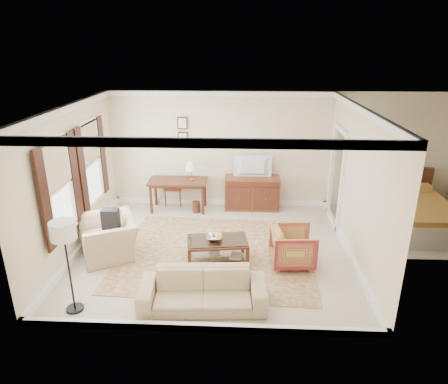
# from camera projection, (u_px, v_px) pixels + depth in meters

# --- Properties ---
(room_shell) EXTENTS (5.51, 5.01, 2.91)m
(room_shell) POSITION_uv_depth(u_px,v_px,m) (212.00, 130.00, 7.31)
(room_shell) COLOR beige
(room_shell) RESTS_ON ground
(annex_bedroom) EXTENTS (3.00, 2.70, 2.90)m
(annex_bedroom) POSITION_uv_depth(u_px,v_px,m) (417.00, 216.00, 8.94)
(annex_bedroom) COLOR beige
(annex_bedroom) RESTS_ON ground
(window_front) EXTENTS (0.12, 1.56, 1.80)m
(window_front) POSITION_uv_depth(u_px,v_px,m) (59.00, 188.00, 7.10)
(window_front) COLOR #CCB284
(window_front) RESTS_ON room_shell
(window_rear) EXTENTS (0.12, 1.56, 1.80)m
(window_rear) POSITION_uv_depth(u_px,v_px,m) (91.00, 163.00, 8.60)
(window_rear) COLOR #CCB284
(window_rear) RESTS_ON room_shell
(doorway) EXTENTS (0.10, 1.12, 2.25)m
(doorway) POSITION_uv_depth(u_px,v_px,m) (336.00, 178.00, 9.08)
(doorway) COLOR white
(doorway) RESTS_ON room_shell
(rug) EXTENTS (3.96, 3.45, 0.01)m
(rug) POSITION_uv_depth(u_px,v_px,m) (216.00, 253.00, 8.04)
(rug) COLOR brown
(rug) RESTS_ON room_shell
(writing_desk) EXTENTS (1.44, 0.72, 0.78)m
(writing_desk) POSITION_uv_depth(u_px,v_px,m) (178.00, 184.00, 9.90)
(writing_desk) COLOR #4D2416
(writing_desk) RESTS_ON room_shell
(desk_chair) EXTENTS (0.51, 0.51, 1.05)m
(desk_chair) POSITION_uv_depth(u_px,v_px,m) (174.00, 185.00, 10.29)
(desk_chair) COLOR brown
(desk_chair) RESTS_ON room_shell
(desk_lamp) EXTENTS (0.32, 0.32, 0.50)m
(desk_lamp) POSITION_uv_depth(u_px,v_px,m) (192.00, 171.00, 9.75)
(desk_lamp) COLOR silver
(desk_lamp) RESTS_ON writing_desk
(framed_prints) EXTENTS (0.25, 0.04, 0.68)m
(framed_prints) POSITION_uv_depth(u_px,v_px,m) (183.00, 130.00, 9.85)
(framed_prints) COLOR #4D2416
(framed_prints) RESTS_ON room_shell
(sideboard) EXTENTS (1.36, 0.52, 0.84)m
(sideboard) POSITION_uv_depth(u_px,v_px,m) (252.00, 193.00, 10.06)
(sideboard) COLOR brown
(sideboard) RESTS_ON room_shell
(tv) EXTENTS (0.89, 0.51, 0.12)m
(tv) POSITION_uv_depth(u_px,v_px,m) (253.00, 160.00, 9.74)
(tv) COLOR black
(tv) RESTS_ON sideboard
(coffee_table) EXTENTS (1.22, 0.82, 0.48)m
(coffee_table) POSITION_uv_depth(u_px,v_px,m) (217.00, 245.00, 7.59)
(coffee_table) COLOR #4D2416
(coffee_table) RESTS_ON room_shell
(fruit_bowl) EXTENTS (0.42, 0.42, 0.10)m
(fruit_bowl) POSITION_uv_depth(u_px,v_px,m) (214.00, 237.00, 7.54)
(fruit_bowl) COLOR silver
(fruit_bowl) RESTS_ON coffee_table
(book_a) EXTENTS (0.28, 0.12, 0.38)m
(book_a) POSITION_uv_depth(u_px,v_px,m) (208.00, 252.00, 7.71)
(book_a) COLOR brown
(book_a) RESTS_ON coffee_table
(book_b) EXTENTS (0.28, 0.07, 0.38)m
(book_b) POSITION_uv_depth(u_px,v_px,m) (230.00, 255.00, 7.60)
(book_b) COLOR brown
(book_b) RESTS_ON coffee_table
(striped_armchair) EXTENTS (0.78, 0.83, 0.81)m
(striped_armchair) POSITION_uv_depth(u_px,v_px,m) (293.00, 245.00, 7.51)
(striped_armchair) COLOR maroon
(striped_armchair) RESTS_ON room_shell
(club_armchair) EXTENTS (1.20, 1.39, 1.02)m
(club_armchair) POSITION_uv_depth(u_px,v_px,m) (108.00, 231.00, 7.82)
(club_armchair) COLOR tan
(club_armchair) RESTS_ON room_shell
(backpack) EXTENTS (0.32, 0.38, 0.40)m
(backpack) POSITION_uv_depth(u_px,v_px,m) (111.00, 218.00, 7.80)
(backpack) COLOR black
(backpack) RESTS_ON club_armchair
(sofa) EXTENTS (2.04, 0.71, 0.78)m
(sofa) POSITION_uv_depth(u_px,v_px,m) (203.00, 285.00, 6.30)
(sofa) COLOR tan
(sofa) RESTS_ON room_shell
(floor_lamp) EXTENTS (0.38, 0.38, 1.54)m
(floor_lamp) POSITION_uv_depth(u_px,v_px,m) (64.00, 237.00, 5.89)
(floor_lamp) COLOR black
(floor_lamp) RESTS_ON room_shell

